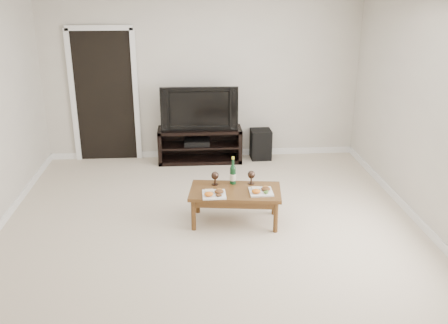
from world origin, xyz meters
The scene contains 13 objects.
floor centered at (0.00, 0.00, 0.00)m, with size 5.50×5.50×0.00m, color beige.
back_wall centered at (0.00, 2.77, 1.30)m, with size 5.00×0.04×2.60m, color beige.
doorway centered at (-1.55, 2.73, 1.02)m, with size 0.90×0.02×2.05m, color black.
media_console centered at (-0.07, 2.50, 0.28)m, with size 1.33×0.45×0.55m, color black.
television centered at (-0.07, 2.50, 0.89)m, with size 1.20×0.16×0.69m, color black.
av_receiver centered at (-0.11, 2.48, 0.33)m, with size 0.40×0.30×0.08m, color black.
subwoofer centered at (0.93, 2.56, 0.24)m, with size 0.32×0.32×0.48m, color black.
coffee_table centered at (0.30, 0.31, 0.21)m, with size 1.08×0.59×0.42m, color brown.
plate_left centered at (0.04, 0.18, 0.45)m, with size 0.27×0.27×0.07m, color white.
plate_right centered at (0.59, 0.22, 0.45)m, with size 0.27×0.27×0.07m, color white.
wine_bottle centered at (0.29, 0.51, 0.59)m, with size 0.07×0.07×0.35m, color #0F371A.
goblet_left centered at (0.07, 0.49, 0.51)m, with size 0.09×0.09×0.17m, color #35251D, non-canonical shape.
goblet_right centered at (0.51, 0.49, 0.51)m, with size 0.09×0.09×0.17m, color #35251D, non-canonical shape.
Camera 1 is at (-0.23, -5.11, 2.79)m, focal length 40.00 mm.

